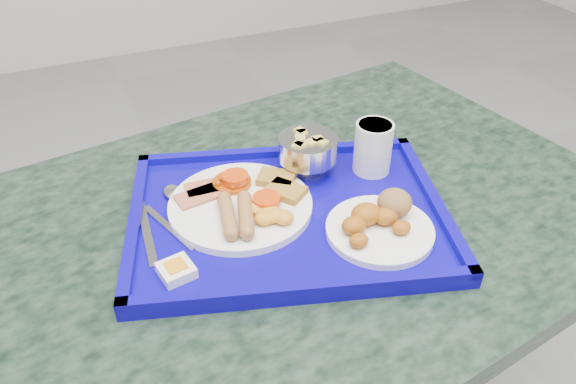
{
  "coord_description": "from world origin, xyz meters",
  "views": [
    {
      "loc": [
        -0.29,
        -0.16,
        1.26
      ],
      "look_at": [
        -0.01,
        0.46,
        0.75
      ],
      "focal_mm": 35.0,
      "sensor_mm": 36.0,
      "label": 1
    }
  ],
  "objects_px": {
    "tray": "(288,216)",
    "fruit_bowl": "(308,149)",
    "main_plate": "(245,204)",
    "table": "(284,295)",
    "bread_plate": "(380,222)",
    "juice_cup": "(373,146)"
  },
  "relations": [
    {
      "from": "tray",
      "to": "fruit_bowl",
      "type": "height_order",
      "value": "fruit_bowl"
    },
    {
      "from": "tray",
      "to": "main_plate",
      "type": "height_order",
      "value": "main_plate"
    },
    {
      "from": "table",
      "to": "bread_plate",
      "type": "xyz_separation_m",
      "value": [
        0.11,
        -0.11,
        0.21
      ]
    },
    {
      "from": "table",
      "to": "bread_plate",
      "type": "relative_size",
      "value": 7.61
    },
    {
      "from": "table",
      "to": "main_plate",
      "type": "relative_size",
      "value": 5.41
    },
    {
      "from": "table",
      "to": "bread_plate",
      "type": "distance_m",
      "value": 0.26
    },
    {
      "from": "bread_plate",
      "to": "juice_cup",
      "type": "xyz_separation_m",
      "value": [
        0.07,
        0.15,
        0.03
      ]
    },
    {
      "from": "tray",
      "to": "main_plate",
      "type": "bearing_deg",
      "value": 149.48
    },
    {
      "from": "juice_cup",
      "to": "table",
      "type": "bearing_deg",
      "value": -168.11
    },
    {
      "from": "table",
      "to": "fruit_bowl",
      "type": "bearing_deg",
      "value": 44.34
    },
    {
      "from": "main_plate",
      "to": "bread_plate",
      "type": "xyz_separation_m",
      "value": [
        0.17,
        -0.13,
        0.0
      ]
    },
    {
      "from": "table",
      "to": "tray",
      "type": "distance_m",
      "value": 0.19
    },
    {
      "from": "fruit_bowl",
      "to": "juice_cup",
      "type": "height_order",
      "value": "juice_cup"
    },
    {
      "from": "bread_plate",
      "to": "juice_cup",
      "type": "height_order",
      "value": "juice_cup"
    },
    {
      "from": "tray",
      "to": "bread_plate",
      "type": "height_order",
      "value": "bread_plate"
    },
    {
      "from": "bread_plate",
      "to": "fruit_bowl",
      "type": "bearing_deg",
      "value": 99.52
    },
    {
      "from": "main_plate",
      "to": "juice_cup",
      "type": "distance_m",
      "value": 0.24
    },
    {
      "from": "juice_cup",
      "to": "fruit_bowl",
      "type": "bearing_deg",
      "value": 159.36
    },
    {
      "from": "main_plate",
      "to": "fruit_bowl",
      "type": "relative_size",
      "value": 2.26
    },
    {
      "from": "main_plate",
      "to": "juice_cup",
      "type": "relative_size",
      "value": 2.53
    },
    {
      "from": "tray",
      "to": "juice_cup",
      "type": "xyz_separation_m",
      "value": [
        0.18,
        0.05,
        0.05
      ]
    },
    {
      "from": "juice_cup",
      "to": "bread_plate",
      "type": "bearing_deg",
      "value": -116.18
    }
  ]
}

